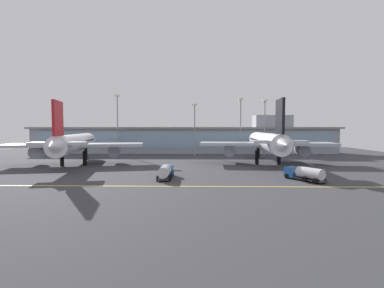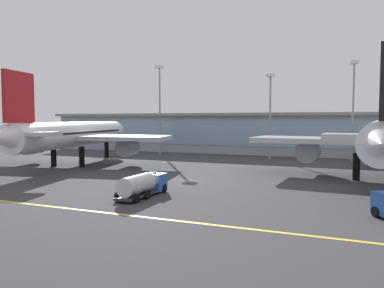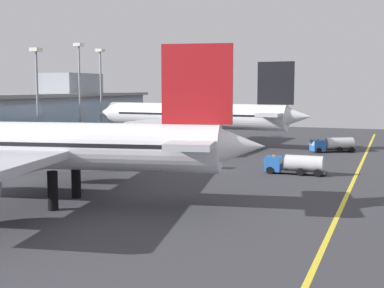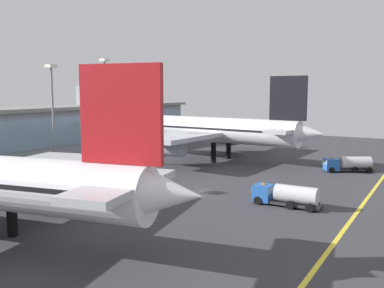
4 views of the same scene
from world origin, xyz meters
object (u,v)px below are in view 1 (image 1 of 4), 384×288
(airliner_near_left, at_px, (75,143))
(apron_light_mast_west, at_px, (117,116))
(apron_light_mast_east, at_px, (195,121))
(apron_light_mast_far_east, at_px, (265,119))
(airliner_near_right, at_px, (266,142))
(baggage_tug_near, at_px, (303,173))
(fuel_tanker_truck, at_px, (166,171))
(apron_light_mast_centre, at_px, (241,118))

(airliner_near_left, height_order, apron_light_mast_west, apron_light_mast_west)
(apron_light_mast_east, bearing_deg, apron_light_mast_far_east, 6.02)
(airliner_near_left, relative_size, airliner_near_right, 0.99)
(apron_light_mast_far_east, bearing_deg, baggage_tug_near, -94.82)
(baggage_tug_near, xyz_separation_m, apron_light_mast_east, (-23.43, 53.20, 12.21))
(fuel_tanker_truck, xyz_separation_m, apron_light_mast_far_east, (33.89, 53.85, 13.22))
(apron_light_mast_east, bearing_deg, airliner_near_left, -141.88)
(apron_light_mast_west, bearing_deg, baggage_tug_near, -45.69)
(airliner_near_left, xyz_separation_m, apron_light_mast_far_east, (63.73, 30.87, 8.35))
(airliner_near_right, xyz_separation_m, apron_light_mast_centre, (-4.08, 26.73, 8.44))
(airliner_near_right, relative_size, apron_light_mast_west, 2.07)
(apron_light_mast_far_east, bearing_deg, apron_light_mast_east, -173.98)
(baggage_tug_near, bearing_deg, apron_light_mast_centre, -25.82)
(baggage_tug_near, xyz_separation_m, apron_light_mast_centre, (-5.01, 55.79, 13.55))
(baggage_tug_near, bearing_deg, airliner_near_right, -29.13)
(baggage_tug_near, relative_size, apron_light_mast_centre, 0.39)
(apron_light_mast_centre, bearing_deg, airliner_near_left, -150.53)
(apron_light_mast_west, bearing_deg, airliner_near_left, -97.58)
(airliner_near_right, bearing_deg, apron_light_mast_east, 46.21)
(baggage_tug_near, height_order, apron_light_mast_centre, apron_light_mast_centre)
(airliner_near_right, relative_size, apron_light_mast_east, 2.47)
(airliner_near_right, distance_m, apron_light_mast_centre, 28.33)
(apron_light_mast_east, bearing_deg, apron_light_mast_west, 174.53)
(baggage_tug_near, bearing_deg, apron_light_mast_west, 13.36)
(airliner_near_left, xyz_separation_m, baggage_tug_near, (58.99, -25.29, -4.86))
(airliner_near_left, bearing_deg, apron_light_mast_west, -18.98)
(apron_light_mast_centre, xyz_separation_m, apron_light_mast_far_east, (9.75, 0.37, -0.33))
(apron_light_mast_far_east, bearing_deg, apron_light_mast_centre, -177.81)
(airliner_near_left, relative_size, apron_light_mast_east, 2.44)
(baggage_tug_near, distance_m, apron_light_mast_west, 79.86)
(fuel_tanker_truck, xyz_separation_m, baggage_tug_near, (29.15, -2.31, 0.00))
(apron_light_mast_east, xyz_separation_m, apron_light_mast_far_east, (28.17, 2.97, 1.01))
(airliner_near_left, bearing_deg, apron_light_mast_centre, -71.93)
(apron_light_mast_centre, distance_m, apron_light_mast_east, 18.65)
(airliner_near_right, height_order, fuel_tanker_truck, airliner_near_right)
(apron_light_mast_west, height_order, apron_light_mast_centre, apron_light_mast_west)
(apron_light_mast_centre, bearing_deg, baggage_tug_near, -84.87)
(fuel_tanker_truck, height_order, apron_light_mast_centre, apron_light_mast_centre)
(airliner_near_left, height_order, baggage_tug_near, airliner_near_left)
(baggage_tug_near, height_order, apron_light_mast_east, apron_light_mast_east)
(apron_light_mast_east, bearing_deg, apron_light_mast_centre, 8.02)
(fuel_tanker_truck, xyz_separation_m, apron_light_mast_west, (-25.72, 53.89, 14.42))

